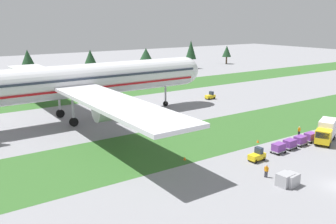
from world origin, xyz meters
name	(u,v)px	position (x,y,z in m)	size (l,w,h in m)	color
grass_strip_near	(209,135)	(0.00, 24.77, 0.00)	(320.00, 16.82, 0.01)	#336028
grass_strip_far	(102,93)	(0.00, 70.41, 0.00)	(320.00, 16.82, 0.01)	#336028
airliner	(76,81)	(-15.48, 47.57, 8.03)	(60.75, 74.65, 22.39)	silver
baggage_tug	(257,155)	(-2.06, 11.77, 0.81)	(2.68, 1.47, 1.97)	yellow
cargo_dolly_lead	(278,147)	(2.95, 12.10, 0.92)	(2.29, 1.64, 1.55)	#A3A3A8
cargo_dolly_second	(290,144)	(5.85, 12.28, 0.92)	(2.29, 1.64, 1.55)	#A3A3A8
cargo_dolly_third	(300,140)	(8.74, 12.47, 0.92)	(2.29, 1.64, 1.55)	#A3A3A8
cargo_dolly_fourth	(310,137)	(11.63, 12.66, 0.92)	(2.29, 1.64, 1.55)	#A3A3A8
catering_truck	(326,131)	(13.75, 11.24, 1.95)	(7.29, 4.92, 3.58)	yellow
pushback_tractor	(210,96)	(20.03, 47.90, 0.81)	(2.61, 1.32, 1.97)	yellow
ground_crew_marshaller	(266,170)	(-5.45, 7.14, 0.95)	(0.36, 0.52, 1.74)	black
ground_crew_loader	(299,131)	(12.82, 15.71, 0.95)	(0.55, 0.36, 1.74)	black
uld_container_0	(290,180)	(-4.86, 3.87, 0.77)	(2.00, 1.60, 1.53)	#A3A3A8
uld_container_1	(285,179)	(-5.39, 4.20, 0.79)	(2.00, 1.60, 1.59)	#A3A3A8
taxiway_marker_0	(258,141)	(4.14, 17.25, 0.25)	(0.44, 0.44, 0.50)	orange
taxiway_marker_1	(185,158)	(-10.56, 17.85, 0.25)	(0.44, 0.44, 0.49)	orange
distant_tree_line	(48,60)	(-5.13, 102.01, 6.69)	(156.87, 10.03, 11.58)	#4C3823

